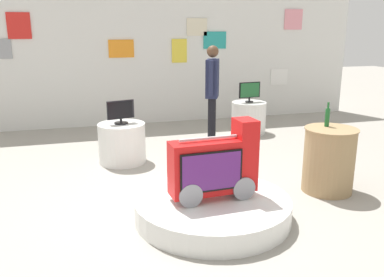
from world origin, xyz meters
TOP-DOWN VIEW (x-y plane):
  - ground_plane at (0.00, 0.00)m, footprint 30.00×30.00m
  - back_wall_display at (0.00, 4.48)m, footprint 10.69×0.13m
  - main_display_pedestal at (0.29, -0.47)m, footprint 1.73×1.73m
  - novelty_firetruck_tv at (0.31, -0.48)m, footprint 0.97×0.38m
  - display_pedestal_left_rear at (-0.45, 1.80)m, footprint 0.73×0.73m
  - tv_on_left_rear at (-0.45, 1.79)m, footprint 0.42×0.21m
  - display_pedestal_center_rear at (2.23, 3.01)m, footprint 0.69×0.69m
  - tv_on_center_rear at (2.23, 3.01)m, footprint 0.46×0.16m
  - side_table_round at (1.98, -0.12)m, footprint 0.67×0.67m
  - bottle_on_side_table at (1.98, -0.01)m, footprint 0.06×0.06m
  - shopper_browsing_near_truck at (1.17, 2.20)m, footprint 0.34×0.52m

SIDE VIEW (x-z plane):
  - ground_plane at x=0.00m, z-range 0.00..0.00m
  - main_display_pedestal at x=0.29m, z-range 0.00..0.24m
  - display_pedestal_left_rear at x=-0.45m, z-range 0.00..0.63m
  - display_pedestal_center_rear at x=2.23m, z-range 0.00..0.63m
  - side_table_round at x=1.98m, z-range 0.01..0.85m
  - novelty_firetruck_tv at x=0.31m, z-range 0.15..1.02m
  - tv_on_left_rear at x=-0.45m, z-range 0.63..1.00m
  - tv_on_center_rear at x=2.23m, z-range 0.65..1.05m
  - bottle_on_side_table at x=1.98m, z-range 0.81..1.12m
  - shopper_browsing_near_truck at x=1.17m, z-range 0.16..1.94m
  - back_wall_display at x=0.00m, z-range 0.00..2.96m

